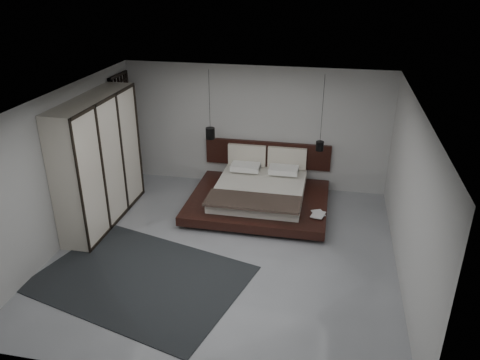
% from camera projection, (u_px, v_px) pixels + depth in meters
% --- Properties ---
extents(floor, '(6.00, 6.00, 0.00)m').
position_uv_depth(floor, '(226.00, 252.00, 8.51)').
color(floor, '#94969C').
rests_on(floor, ground).
extents(ceiling, '(6.00, 6.00, 0.00)m').
position_uv_depth(ceiling, '(224.00, 101.00, 7.34)').
color(ceiling, white).
rests_on(ceiling, wall_back).
extents(wall_back, '(6.00, 0.00, 6.00)m').
position_uv_depth(wall_back, '(255.00, 128.00, 10.60)').
color(wall_back, '#B1B1AF').
rests_on(wall_back, floor).
extents(wall_front, '(6.00, 0.00, 6.00)m').
position_uv_depth(wall_front, '(164.00, 292.00, 5.25)').
color(wall_front, '#B1B1AF').
rests_on(wall_front, floor).
extents(wall_left, '(0.00, 6.00, 6.00)m').
position_uv_depth(wall_left, '(64.00, 168.00, 8.47)').
color(wall_left, '#B1B1AF').
rests_on(wall_left, floor).
extents(wall_right, '(0.00, 6.00, 6.00)m').
position_uv_depth(wall_right, '(410.00, 198.00, 7.38)').
color(wall_right, '#B1B1AF').
rests_on(wall_right, floor).
extents(lattice_screen, '(0.05, 0.90, 2.60)m').
position_uv_depth(lattice_screen, '(124.00, 131.00, 10.68)').
color(lattice_screen, black).
rests_on(lattice_screen, floor).
extents(bed, '(2.89, 2.44, 1.09)m').
position_uv_depth(bed, '(260.00, 193.00, 10.02)').
color(bed, black).
rests_on(bed, floor).
extents(book_lower, '(0.31, 0.35, 0.03)m').
position_uv_depth(book_lower, '(313.00, 214.00, 9.22)').
color(book_lower, '#99724C').
rests_on(book_lower, bed).
extents(book_upper, '(0.31, 0.37, 0.02)m').
position_uv_depth(book_upper, '(312.00, 213.00, 9.19)').
color(book_upper, '#99724C').
rests_on(book_upper, book_lower).
extents(pendant_left, '(0.20, 0.20, 1.51)m').
position_uv_depth(pendant_left, '(210.00, 133.00, 10.19)').
color(pendant_left, black).
rests_on(pendant_left, ceiling).
extents(pendant_right, '(0.16, 0.16, 1.60)m').
position_uv_depth(pendant_right, '(320.00, 146.00, 9.80)').
color(pendant_right, black).
rests_on(pendant_right, ceiling).
extents(wardrobe, '(0.61, 2.58, 2.53)m').
position_uv_depth(wardrobe, '(99.00, 161.00, 9.12)').
color(wardrobe, beige).
rests_on(wardrobe, floor).
extents(rug, '(3.81, 3.14, 0.01)m').
position_uv_depth(rug, '(141.00, 278.00, 7.77)').
color(rug, black).
rests_on(rug, floor).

